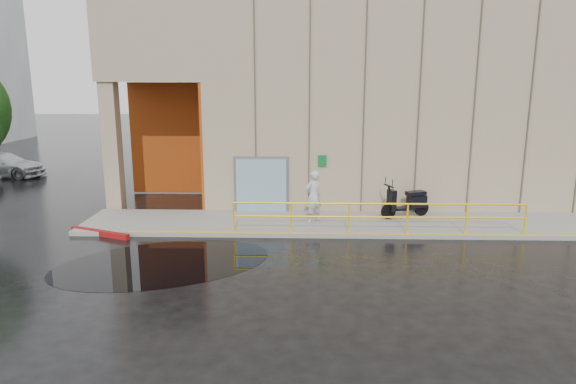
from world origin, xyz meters
name	(u,v)px	position (x,y,z in m)	size (l,w,h in m)	color
ground	(237,271)	(0.00, 0.00, 0.00)	(120.00, 120.00, 0.00)	black
sidewalk	(365,224)	(4.00, 4.50, 0.07)	(20.00, 3.00, 0.15)	gray
building	(376,98)	(5.10, 10.98, 4.21)	(20.00, 10.17, 8.00)	gray
guardrail	(378,218)	(4.25, 3.15, 0.68)	(9.56, 0.06, 1.03)	yellow
person	(313,196)	(2.15, 4.48, 1.07)	(0.67, 0.44, 1.84)	#BCBCC2
scooter	(407,194)	(5.55, 5.19, 1.01)	(1.99, 1.27, 1.50)	black
red_curb	(100,233)	(-5.00, 3.10, 0.09)	(2.40, 0.18, 0.18)	maroon
puddle	(163,263)	(-2.18, 0.59, 0.00)	(6.16, 3.79, 0.01)	black
car_c	(3,165)	(-14.11, 13.20, 0.63)	(1.78, 4.37, 1.27)	silver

